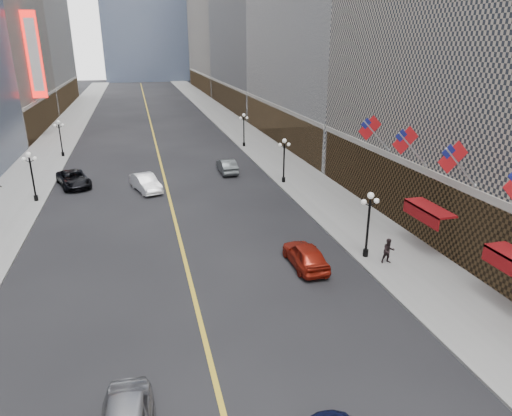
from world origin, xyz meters
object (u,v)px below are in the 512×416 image
car_sb_mid (305,255)px  streetlamp_west_3 (60,134)px  streetlamp_east_1 (369,218)px  car_sb_far (227,166)px  streetlamp_east_3 (244,126)px  streetlamp_west_2 (31,171)px  car_nb_far (74,179)px  car_nb_mid (146,183)px  streetlamp_east_2 (284,156)px

car_sb_mid → streetlamp_west_3: bearing=-62.4°
streetlamp_east_1 → car_sb_far: bearing=101.7°
streetlamp_east_1 → streetlamp_east_3: (0.00, 36.00, 0.00)m
streetlamp_east_1 → streetlamp_west_2: bearing=142.7°
streetlamp_east_3 → car_nb_far: 24.98m
streetlamp_west_2 → car_sb_mid: streetlamp_west_2 is taller
streetlamp_east_1 → streetlamp_west_2: size_ratio=1.00×
car_nb_far → car_sb_far: car_nb_far is taller
streetlamp_east_3 → streetlamp_west_2: (-23.60, -18.00, 0.00)m
streetlamp_east_1 → streetlamp_west_2: (-23.60, 18.00, 0.00)m
streetlamp_east_3 → car_sb_far: streetlamp_east_3 is taller
streetlamp_east_1 → streetlamp_west_3: bearing=123.2°
streetlamp_east_3 → streetlamp_west_3: same height
car_nb_mid → car_sb_mid: car_nb_mid is taller
streetlamp_east_1 → streetlamp_west_3: size_ratio=1.00×
streetlamp_east_2 → car_nb_far: streetlamp_east_2 is taller
streetlamp_east_1 → car_nb_far: bearing=133.0°
streetlamp_east_3 → car_sb_mid: 36.41m
car_sb_mid → car_sb_far: (-0.53, 23.56, -0.02)m
car_sb_far → car_nb_far: bearing=3.7°
streetlamp_east_3 → streetlamp_west_2: same height
streetlamp_east_3 → car_nb_mid: size_ratio=0.91×
streetlamp_west_2 → streetlamp_west_3: (0.00, 18.00, 0.00)m
streetlamp_west_2 → car_sb_mid: bearing=-43.2°
streetlamp_east_2 → streetlamp_west_2: size_ratio=1.00×
streetlamp_east_1 → car_sb_mid: size_ratio=0.96×
streetlamp_east_2 → streetlamp_west_2: same height
car_sb_far → streetlamp_east_2: bearing=131.2°
streetlamp_east_2 → car_nb_far: 21.35m
car_nb_far → car_sb_far: 15.98m
streetlamp_east_3 → car_nb_far: size_ratio=0.80×
car_nb_mid → car_sb_far: bearing=9.7°
streetlamp_east_2 → streetlamp_west_3: same height
streetlamp_west_2 → car_sb_far: bearing=16.3°
streetlamp_west_2 → streetlamp_west_3: bearing=90.0°
streetlamp_west_2 → car_sb_far: streetlamp_west_2 is taller
streetlamp_west_2 → car_nb_mid: size_ratio=0.91×
car_nb_mid → car_sb_far: 10.03m
car_nb_far → car_sb_far: size_ratio=1.19×
streetlamp_east_1 → car_nb_mid: bearing=126.1°
streetlamp_east_2 → car_nb_mid: bearing=176.2°
streetlamp_west_2 → car_nb_far: (2.80, 4.32, -2.12)m
streetlamp_east_3 → streetlamp_west_3: bearing=180.0°
streetlamp_west_2 → streetlamp_east_1: bearing=-37.3°
streetlamp_west_3 → car_sb_mid: bearing=-61.9°
streetlamp_west_2 → streetlamp_west_3: same height
streetlamp_east_2 → car_nb_far: bearing=168.3°
streetlamp_east_2 → car_nb_mid: (-13.80, 0.92, -2.08)m
streetlamp_east_1 → car_sb_mid: bearing=-178.8°
streetlamp_west_3 → car_sb_far: streetlamp_west_3 is taller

